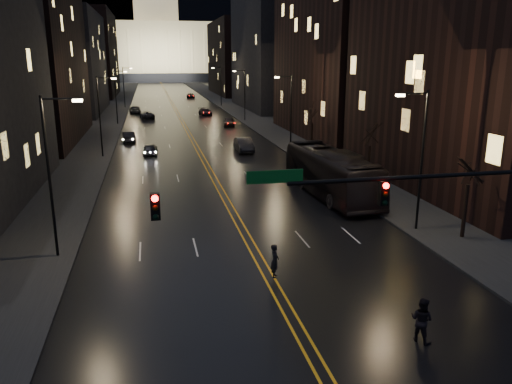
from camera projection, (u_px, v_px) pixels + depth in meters
ground at (297, 327)px, 20.75m from camera, size 900.00×900.00×0.00m
road at (169, 97)px, 143.61m from camera, size 20.00×320.00×0.02m
sidewalk_left at (119, 98)px, 140.80m from camera, size 8.00×320.00×0.16m
sidewalk_right at (217, 96)px, 146.39m from camera, size 8.00×320.00×0.16m
center_line at (169, 97)px, 143.61m from camera, size 0.62×320.00×0.01m
building_left_mid at (23, 33)px, 63.98m from camera, size 12.00×30.00×28.00m
building_left_far at (69, 63)px, 100.92m from camera, size 12.00×34.00×20.00m
building_left_dist at (93, 54)px, 145.77m from camera, size 12.00×40.00×24.00m
building_right_near at (477, 44)px, 40.73m from camera, size 12.00×26.00×24.00m
building_right_mid at (271, 48)px, 108.52m from camera, size 12.00×34.00×26.00m
building_right_dist at (235, 58)px, 154.40m from camera, size 12.00×40.00×22.00m
capitol at (158, 46)px, 252.58m from camera, size 90.00×50.00×58.50m
traffic_signal at (437, 202)px, 20.61m from camera, size 17.29×0.45×7.00m
streetlamp_right_near at (420, 154)px, 31.04m from camera, size 2.13×0.25×9.00m
streetlamp_left_near at (52, 169)px, 26.73m from camera, size 2.13×0.25×9.00m
streetlamp_right_mid at (290, 108)px, 59.40m from camera, size 2.13×0.25×9.00m
streetlamp_left_mid at (101, 112)px, 55.08m from camera, size 2.13×0.25×9.00m
streetlamp_right_far at (244, 92)px, 87.75m from camera, size 2.13×0.25×9.00m
streetlamp_left_far at (117, 94)px, 83.44m from camera, size 2.13×0.25×9.00m
streetlamp_right_dist at (220, 84)px, 116.10m from camera, size 2.13×0.25×9.00m
streetlamp_left_dist at (125, 85)px, 111.79m from camera, size 2.13×0.25×9.00m
tree_right_near at (470, 168)px, 29.73m from camera, size 2.40×2.40×6.65m
tree_right_mid at (370, 134)px, 42.97m from camera, size 2.40×2.40×6.65m
tree_right_far at (312, 114)px, 58.09m from camera, size 2.40×2.40×6.65m
bus at (331, 173)px, 40.21m from camera, size 3.82×13.71×3.78m
oncoming_car_a at (150, 149)px, 57.61m from camera, size 1.75×3.96×1.33m
oncoming_car_b at (129, 137)px, 66.52m from camera, size 1.95×4.54×1.45m
oncoming_car_c at (147, 115)px, 92.46m from camera, size 2.86×5.24×1.39m
oncoming_car_d at (135, 110)px, 101.50m from camera, size 2.54×5.45×1.54m
receding_car_a at (244, 145)px, 59.69m from camera, size 1.77×5.06×1.67m
receding_car_b at (229, 122)px, 82.09m from camera, size 2.39×4.67×1.52m
receding_car_c at (205, 112)px, 97.87m from camera, size 2.50×4.98×1.39m
receding_car_d at (191, 96)px, 141.29m from camera, size 2.42×4.84×1.32m
pedestrian_a at (275, 261)px, 25.31m from camera, size 0.60×0.74×1.78m
pedestrian_b at (422, 320)px, 19.52m from camera, size 0.92×1.02×1.86m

